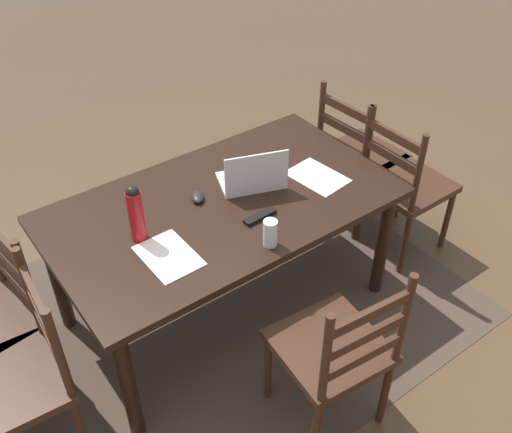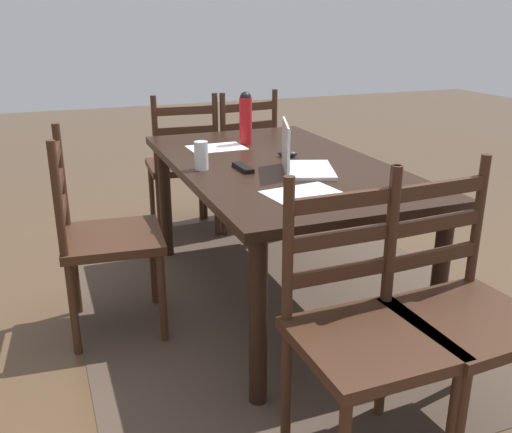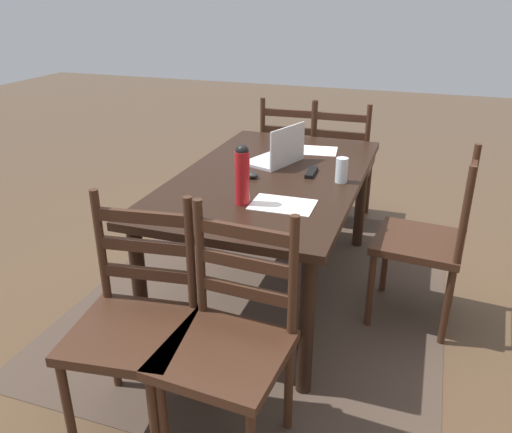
% 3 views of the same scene
% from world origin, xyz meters
% --- Properties ---
extents(ground_plane, '(14.00, 14.00, 0.00)m').
position_xyz_m(ground_plane, '(0.00, 0.00, 0.00)').
color(ground_plane, brown).
extents(area_rug, '(2.48, 2.00, 0.01)m').
position_xyz_m(area_rug, '(0.00, 0.00, 0.00)').
color(area_rug, '#47382D').
rests_on(area_rug, ground).
extents(dining_table, '(1.69, 0.96, 0.73)m').
position_xyz_m(dining_table, '(0.00, 0.00, 0.65)').
color(dining_table, black).
rests_on(dining_table, ground).
extents(chair_left_near, '(0.47, 0.47, 0.95)m').
position_xyz_m(chair_left_near, '(-1.13, -0.19, 0.46)').
color(chair_left_near, '#3D2316').
rests_on(chair_left_near, ground).
extents(chair_far_head, '(0.48, 0.48, 0.95)m').
position_xyz_m(chair_far_head, '(0.00, 0.85, 0.46)').
color(chair_far_head, '#3D2316').
rests_on(chair_far_head, ground).
extents(chair_left_far, '(0.44, 0.44, 0.95)m').
position_xyz_m(chair_left_far, '(-1.13, 0.19, 0.46)').
color(chair_left_far, '#3D2316').
rests_on(chair_left_far, ground).
extents(chair_right_far, '(0.47, 0.47, 0.95)m').
position_xyz_m(chair_right_far, '(1.13, 0.20, 0.46)').
color(chair_right_far, '#3D2316').
rests_on(chair_right_far, ground).
extents(laptop, '(0.38, 0.32, 0.23)m').
position_xyz_m(laptop, '(-0.20, -0.02, 0.79)').
color(laptop, silver).
rests_on(laptop, dining_table).
extents(water_bottle, '(0.07, 0.07, 0.29)m').
position_xyz_m(water_bottle, '(0.45, -0.00, 0.88)').
color(water_bottle, red).
rests_on(water_bottle, dining_table).
extents(drinking_glass, '(0.06, 0.06, 0.13)m').
position_xyz_m(drinking_glass, '(0.00, 0.38, 0.80)').
color(drinking_glass, silver).
rests_on(drinking_glass, dining_table).
extents(computer_mouse, '(0.10, 0.12, 0.03)m').
position_xyz_m(computer_mouse, '(0.08, -0.09, 0.75)').
color(computer_mouse, black).
rests_on(computer_mouse, dining_table).
extents(tv_remote, '(0.17, 0.05, 0.02)m').
position_xyz_m(tv_remote, '(-0.07, 0.21, 0.74)').
color(tv_remote, black).
rests_on(tv_remote, dining_table).
extents(paper_stack_left, '(0.22, 0.30, 0.00)m').
position_xyz_m(paper_stack_left, '(0.40, 0.18, 0.73)').
color(paper_stack_left, white).
rests_on(paper_stack_left, dining_table).
extents(paper_stack_right, '(0.25, 0.32, 0.00)m').
position_xyz_m(paper_stack_right, '(-0.51, 0.11, 0.73)').
color(paper_stack_right, white).
rests_on(paper_stack_right, dining_table).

